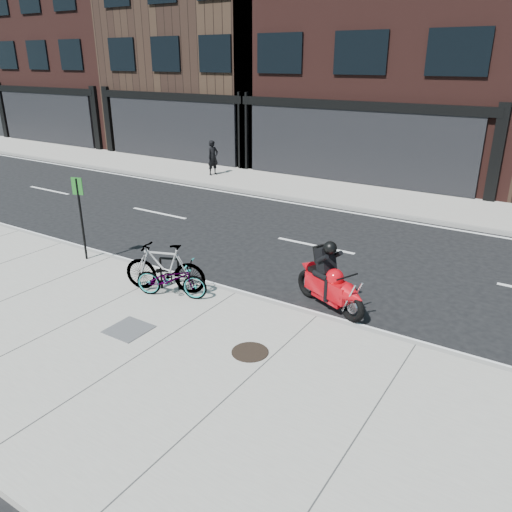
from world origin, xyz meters
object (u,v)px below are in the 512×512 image
Objects in this scene: motorcycle at (333,283)px; pedestrian at (213,158)px; bicycle_front at (171,279)px; bike_rack at (170,271)px; sign_post at (80,211)px; manhole_cover at (250,352)px; bicycle_rear at (165,268)px; utility_grate at (129,329)px.

pedestrian is (-9.84, 8.86, 0.28)m from motorcycle.
bicycle_front is 3.45m from motorcycle.
bike_rack is 0.40× the size of motorcycle.
sign_post reaches higher than pedestrian.
motorcycle is (3.09, 1.53, 0.06)m from bicycle_front.
manhole_cover is 6.33m from sign_post.
pedestrian is (-6.45, 10.25, 0.20)m from bicycle_rear.
pedestrian is 2.31× the size of manhole_cover.
sign_post is at bearing -147.95° from pedestrian.
bicycle_rear is at bearing 159.62° from manhole_cover.
pedestrian is 13.87m from utility_grate.
motorcycle is at bearing 47.44° from utility_grate.
bicycle_front is at bearing -133.79° from pedestrian.
bike_rack is 0.40m from bicycle_front.
bike_rack is 12.01m from pedestrian.
pedestrian is at bearing 129.68° from manhole_cover.
bike_rack reaches higher than utility_grate.
manhole_cover is (2.67, -0.97, -0.41)m from bicycle_front.
bicycle_front is 0.75× the size of sign_post.
utility_grate is 0.35× the size of sign_post.
utility_grate is at bearing -109.22° from motorcycle.
bicycle_front is 0.36m from bicycle_rear.
motorcycle reaches higher than bike_rack.
bike_rack is 3.23m from manhole_cover.
pedestrian reaches higher than manhole_cover.
bicycle_rear is 2.82× the size of manhole_cover.
motorcycle is at bearing -83.67° from bicycle_front.
pedestrian reaches higher than bicycle_front.
utility_grate is at bearing -1.53° from bicycle_rear.
pedestrian is at bearing 120.45° from utility_grate.
utility_grate is at bearing -166.29° from manhole_cover.
bicycle_rear is 3.16m from sign_post.
bicycle_front reaches higher than bike_rack.
motorcycle is 4.21m from utility_grate.
motorcycle is (3.38, 1.26, 0.04)m from bike_rack.
bicycle_front is 2.14× the size of utility_grate.
motorcycle is 2.55× the size of utility_grate.
bicycle_front is at bearing 99.70° from utility_grate.
manhole_cover is at bearing -22.70° from bike_rack.
bicycle_front is at bearing -130.38° from motorcycle.
pedestrian reaches higher than utility_grate.
bicycle_front is 0.86× the size of bicycle_rear.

